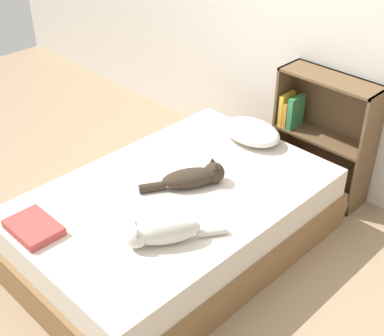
{
  "coord_description": "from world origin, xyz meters",
  "views": [
    {
      "loc": [
        1.99,
        -1.84,
        2.41
      ],
      "look_at": [
        0.0,
        0.15,
        0.57
      ],
      "focal_mm": 50.0,
      "sensor_mm": 36.0,
      "label": 1
    }
  ],
  "objects_px": {
    "pillow": "(251,132)",
    "cat_light": "(162,232)",
    "cat_dark": "(195,177)",
    "bookshelf": "(323,132)",
    "bed": "(176,220)"
  },
  "relations": [
    {
      "from": "pillow",
      "to": "cat_light",
      "type": "xyz_separation_m",
      "value": [
        0.37,
        -1.2,
        0.0
      ]
    },
    {
      "from": "cat_light",
      "to": "cat_dark",
      "type": "height_order",
      "value": "cat_dark"
    },
    {
      "from": "bookshelf",
      "to": "cat_dark",
      "type": "bearing_deg",
      "value": -100.37
    },
    {
      "from": "bed",
      "to": "cat_light",
      "type": "bearing_deg",
      "value": -51.45
    },
    {
      "from": "bookshelf",
      "to": "cat_light",
      "type": "bearing_deg",
      "value": -87.94
    },
    {
      "from": "pillow",
      "to": "cat_dark",
      "type": "xyz_separation_m",
      "value": [
        0.11,
        -0.68,
        -0.01
      ]
    },
    {
      "from": "bed",
      "to": "bookshelf",
      "type": "relative_size",
      "value": 2.15
    },
    {
      "from": "pillow",
      "to": "cat_dark",
      "type": "relative_size",
      "value": 0.91
    },
    {
      "from": "bed",
      "to": "cat_light",
      "type": "relative_size",
      "value": 4.01
    },
    {
      "from": "bed",
      "to": "pillow",
      "type": "distance_m",
      "value": 0.88
    },
    {
      "from": "cat_light",
      "to": "bookshelf",
      "type": "bearing_deg",
      "value": -146.04
    },
    {
      "from": "cat_dark",
      "to": "bookshelf",
      "type": "xyz_separation_m",
      "value": [
        0.21,
        1.13,
        -0.04
      ]
    },
    {
      "from": "pillow",
      "to": "cat_dark",
      "type": "bearing_deg",
      "value": -81.08
    },
    {
      "from": "pillow",
      "to": "cat_light",
      "type": "distance_m",
      "value": 1.26
    },
    {
      "from": "pillow",
      "to": "cat_dark",
      "type": "distance_m",
      "value": 0.69
    }
  ]
}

